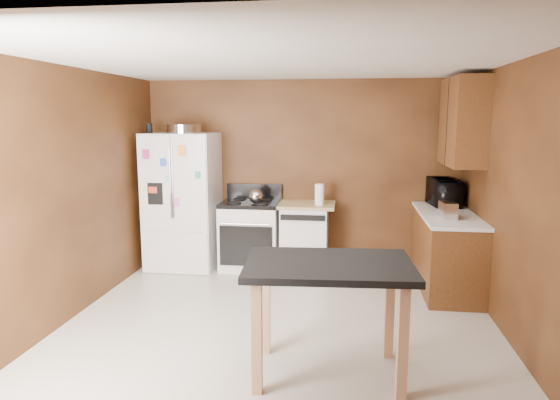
% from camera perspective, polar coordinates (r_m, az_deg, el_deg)
% --- Properties ---
extents(floor, '(4.50, 4.50, 0.00)m').
position_cam_1_polar(floor, '(4.94, -0.21, -14.53)').
color(floor, beige).
rests_on(floor, ground).
extents(ceiling, '(4.50, 4.50, 0.00)m').
position_cam_1_polar(ceiling, '(4.53, -0.22, 15.71)').
color(ceiling, white).
rests_on(ceiling, ground).
extents(wall_back, '(4.20, 0.00, 4.20)m').
position_cam_1_polar(wall_back, '(6.79, 2.43, 3.06)').
color(wall_back, brown).
rests_on(wall_back, ground).
extents(wall_front, '(4.20, 0.00, 4.20)m').
position_cam_1_polar(wall_front, '(2.42, -7.71, -8.85)').
color(wall_front, brown).
rests_on(wall_front, ground).
extents(wall_left, '(0.00, 4.50, 4.50)m').
position_cam_1_polar(wall_left, '(5.29, -23.38, 0.45)').
color(wall_left, brown).
rests_on(wall_left, ground).
extents(wall_right, '(0.00, 4.50, 4.50)m').
position_cam_1_polar(wall_right, '(4.76, 25.68, -0.62)').
color(wall_right, brown).
rests_on(wall_right, ground).
extents(roasting_pan, '(0.45, 0.45, 0.11)m').
position_cam_1_polar(roasting_pan, '(6.64, -10.92, 8.00)').
color(roasting_pan, silver).
rests_on(roasting_pan, refrigerator).
extents(pen_cup, '(0.08, 0.08, 0.12)m').
position_cam_1_polar(pen_cup, '(6.79, -14.72, 7.94)').
color(pen_cup, black).
rests_on(pen_cup, refrigerator).
extents(kettle, '(0.18, 0.18, 0.18)m').
position_cam_1_polar(kettle, '(6.46, -2.80, 0.40)').
color(kettle, silver).
rests_on(kettle, gas_range).
extents(paper_towel, '(0.15, 0.15, 0.27)m').
position_cam_1_polar(paper_towel, '(6.39, 4.52, 0.62)').
color(paper_towel, white).
rests_on(paper_towel, dishwasher).
extents(green_canister, '(0.10, 0.10, 0.10)m').
position_cam_1_polar(green_canister, '(6.55, 4.54, 0.06)').
color(green_canister, '#3DA054').
rests_on(green_canister, dishwasher).
extents(toaster, '(0.17, 0.26, 0.18)m').
position_cam_1_polar(toaster, '(5.81, 18.66, -1.11)').
color(toaster, silver).
rests_on(toaster, right_cabinets).
extents(microwave, '(0.45, 0.61, 0.31)m').
position_cam_1_polar(microwave, '(6.62, 18.23, 0.73)').
color(microwave, black).
rests_on(microwave, right_cabinets).
extents(refrigerator, '(0.90, 0.80, 1.80)m').
position_cam_1_polar(refrigerator, '(6.78, -11.06, -0.09)').
color(refrigerator, white).
rests_on(refrigerator, ground).
extents(gas_range, '(0.76, 0.68, 1.10)m').
position_cam_1_polar(gas_range, '(6.69, -3.36, -3.89)').
color(gas_range, white).
rests_on(gas_range, ground).
extents(dishwasher, '(0.78, 0.63, 0.89)m').
position_cam_1_polar(dishwasher, '(6.62, 2.83, -4.11)').
color(dishwasher, white).
rests_on(dishwasher, ground).
extents(right_cabinets, '(0.63, 1.58, 2.45)m').
position_cam_1_polar(right_cabinets, '(6.17, 18.97, -1.32)').
color(right_cabinets, brown).
rests_on(right_cabinets, ground).
extents(island, '(1.33, 0.93, 0.91)m').
position_cam_1_polar(island, '(3.89, 5.58, -9.04)').
color(island, black).
rests_on(island, ground).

